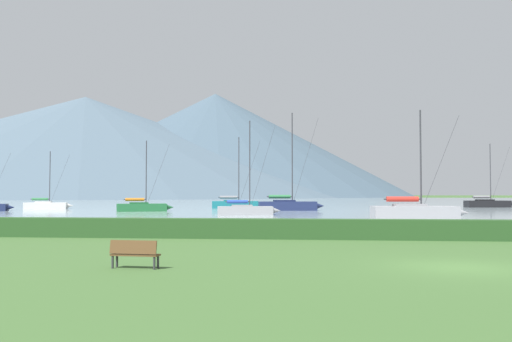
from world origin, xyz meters
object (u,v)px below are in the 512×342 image
Objects in this scene: sailboat_slip_10 at (415,211)px; park_bench_near_path at (134,253)px; sailboat_slip_0 at (47,205)px; sailboat_slip_9 at (142,207)px; sailboat_slip_5 at (488,203)px; sailboat_slip_2 at (246,210)px; sailboat_slip_12 at (288,205)px; sailboat_slip_11 at (236,204)px.

sailboat_slip_10 is 6.23× the size of park_bench_near_path.
sailboat_slip_0 is 20.50m from sailboat_slip_9.
sailboat_slip_5 is at bearing 71.36° from park_bench_near_path.
sailboat_slip_2 reaches higher than park_bench_near_path.
sailboat_slip_5 is at bearing 20.92° from sailboat_slip_12.
sailboat_slip_0 is 0.65× the size of sailboat_slip_12.
sailboat_slip_5 reaches higher than sailboat_slip_9.
sailboat_slip_12 reaches higher than sailboat_slip_9.
sailboat_slip_10 is (-20.28, -44.85, 0.04)m from sailboat_slip_5.
sailboat_slip_11 reaches higher than sailboat_slip_9.
sailboat_slip_9 is 18.83m from sailboat_slip_11.
sailboat_slip_11 is (-4.87, 26.31, 0.10)m from sailboat_slip_2.
sailboat_slip_12 reaches higher than sailboat_slip_10.
sailboat_slip_5 is 0.95× the size of sailboat_slip_11.
sailboat_slip_2 is at bearing -114.65° from sailboat_slip_12.
park_bench_near_path is (35.23, -63.97, -0.07)m from sailboat_slip_0.
sailboat_slip_5 is 58.87m from sailboat_slip_9.
sailboat_slip_12 is at bearing -155.97° from sailboat_slip_5.
sailboat_slip_9 is at bearing -134.64° from sailboat_slip_11.
sailboat_slip_11 reaches higher than sailboat_slip_0.
park_bench_near_path is (-35.88, -80.56, -0.18)m from sailboat_slip_5.
sailboat_slip_2 is at bearing -47.64° from sailboat_slip_0.
sailboat_slip_9 is (-52.86, -25.91, -0.08)m from sailboat_slip_5.
sailboat_slip_11 is at bearing 120.98° from sailboat_slip_12.
sailboat_slip_5 reaches higher than sailboat_slip_10.
park_bench_near_path is at bearing -94.24° from sailboat_slip_9.
sailboat_slip_11 reaches higher than sailboat_slip_10.
sailboat_slip_2 is 0.77× the size of sailboat_slip_12.
sailboat_slip_2 is 26.76m from sailboat_slip_11.
sailboat_slip_9 is at bearing 144.54° from sailboat_slip_10.
sailboat_slip_11 is 13.52m from sailboat_slip_12.
sailboat_slip_9 is at bearing -161.28° from sailboat_slip_5.
sailboat_slip_12 is 8.31× the size of park_bench_near_path.
sailboat_slip_5 is (71.12, 16.59, 0.11)m from sailboat_slip_0.
sailboat_slip_5 is at bearing 60.38° from sailboat_slip_10.
sailboat_slip_10 reaches higher than sailboat_slip_9.
park_bench_near_path is (-15.61, -35.71, -0.22)m from sailboat_slip_10.
sailboat_slip_9 is 37.69m from sailboat_slip_10.
sailboat_slip_12 is (-33.41, -20.41, 0.09)m from sailboat_slip_5.
sailboat_slip_12 is at bearing 65.05° from sailboat_slip_2.
park_bench_near_path is (-2.48, -60.15, -0.26)m from sailboat_slip_12.
sailboat_slip_0 is at bearing 124.21° from park_bench_near_path.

